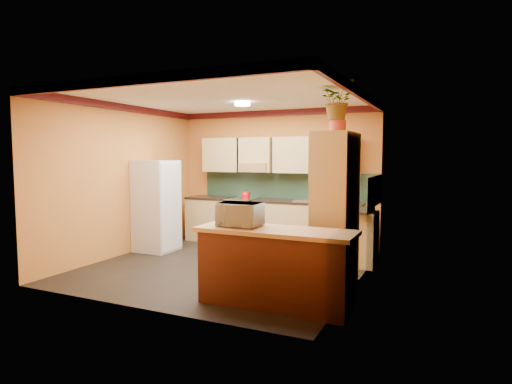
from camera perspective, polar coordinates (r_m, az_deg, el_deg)
room_shell at (r=7.05m, az=-2.82°, el=7.31°), size 4.24×4.24×2.72m
base_cabinets_back at (r=8.53m, az=1.94°, el=-4.22°), size 3.65×0.60×0.88m
countertop_back at (r=8.47m, az=1.95°, el=-1.15°), size 3.65×0.62×0.04m
stove at (r=8.78m, az=-1.83°, el=-3.86°), size 0.58×0.58×0.91m
kettle at (r=8.63m, az=-1.40°, el=-0.37°), size 0.18×0.18×0.18m
sink at (r=8.20m, az=6.96°, el=-1.13°), size 0.48×0.40×0.03m
base_cabinets_right at (r=7.25m, az=12.59°, el=-5.97°), size 0.60×0.80×0.88m
countertop_right at (r=7.17m, az=12.66°, el=-2.35°), size 0.62×0.80×0.04m
fridge at (r=8.23m, az=-13.15°, el=-1.80°), size 0.68×0.66×1.70m
pantry at (r=5.89m, az=10.55°, el=-2.40°), size 0.48×0.90×2.10m
fern_pot at (r=5.91m, az=10.85°, el=8.59°), size 0.22×0.22×0.16m
fern at (r=5.94m, az=10.90°, el=11.87°), size 0.58×0.55×0.52m
breakfast_bar at (r=5.15m, az=2.54°, el=-10.30°), size 1.80×0.55×0.88m
bar_top at (r=5.05m, az=2.56°, el=-5.20°), size 1.90×0.65×0.05m
microwave at (r=5.22m, az=-2.19°, el=-3.01°), size 0.52×0.35×0.29m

